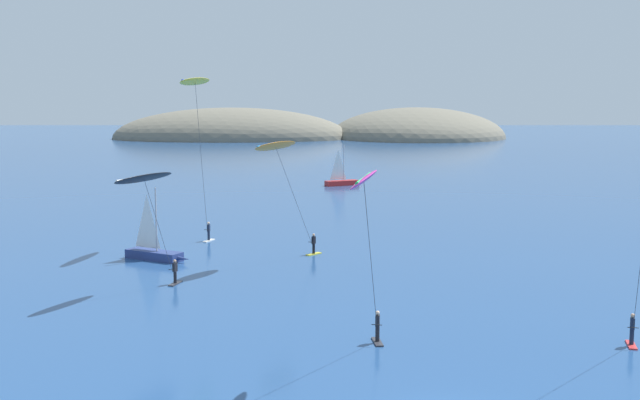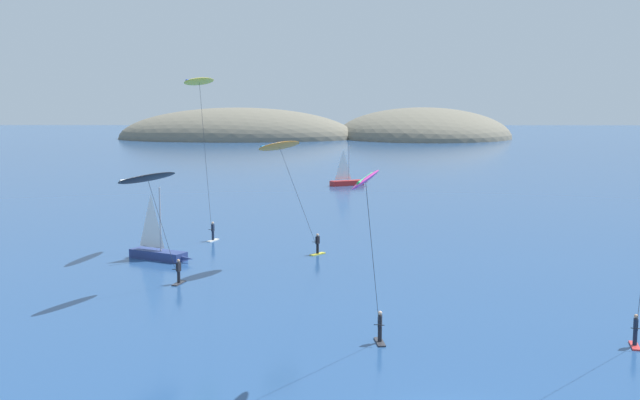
{
  "view_description": "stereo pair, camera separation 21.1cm",
  "coord_description": "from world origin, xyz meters",
  "px_view_note": "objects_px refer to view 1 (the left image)",
  "views": [
    {
      "loc": [
        -5.29,
        -30.32,
        12.91
      ],
      "look_at": [
        -5.52,
        23.12,
        5.8
      ],
      "focal_mm": 45.0,
      "sensor_mm": 36.0,
      "label": 1
    },
    {
      "loc": [
        -5.08,
        -30.32,
        12.91
      ],
      "look_at": [
        -5.52,
        23.12,
        5.8
      ],
      "focal_mm": 45.0,
      "sensor_mm": 36.0,
      "label": 2
    }
  ],
  "objects_px": {
    "sailboat_near": "(161,252)",
    "kitesurfer_orange": "(282,154)",
    "kitesurfer_black": "(150,187)",
    "sailboat_far": "(347,181)",
    "kitesurfer_magenta": "(369,198)",
    "kitesurfer_yellow": "(200,93)"
  },
  "relations": [
    {
      "from": "kitesurfer_black",
      "to": "kitesurfer_orange",
      "type": "bearing_deg",
      "value": 47.45
    },
    {
      "from": "sailboat_near",
      "to": "kitesurfer_orange",
      "type": "relative_size",
      "value": 0.6
    },
    {
      "from": "sailboat_near",
      "to": "kitesurfer_black",
      "type": "xyz_separation_m",
      "value": [
        1.65,
        -10.54,
        6.35
      ]
    },
    {
      "from": "sailboat_near",
      "to": "sailboat_far",
      "type": "bearing_deg",
      "value": 72.58
    },
    {
      "from": "kitesurfer_orange",
      "to": "kitesurfer_yellow",
      "type": "xyz_separation_m",
      "value": [
        -7.25,
        7.53,
        4.55
      ]
    },
    {
      "from": "kitesurfer_orange",
      "to": "sailboat_far",
      "type": "bearing_deg",
      "value": 83.09
    },
    {
      "from": "sailboat_far",
      "to": "kitesurfer_black",
      "type": "relative_size",
      "value": 0.72
    },
    {
      "from": "sailboat_far",
      "to": "kitesurfer_magenta",
      "type": "xyz_separation_m",
      "value": [
        -1.34,
        -77.42,
        7.65
      ]
    },
    {
      "from": "sailboat_near",
      "to": "kitesurfer_orange",
      "type": "distance_m",
      "value": 12.53
    },
    {
      "from": "sailboat_far",
      "to": "kitesurfer_black",
      "type": "distance_m",
      "value": 63.9
    },
    {
      "from": "kitesurfer_magenta",
      "to": "sailboat_far",
      "type": "bearing_deg",
      "value": 89.01
    },
    {
      "from": "kitesurfer_black",
      "to": "kitesurfer_yellow",
      "type": "xyz_separation_m",
      "value": [
        0.78,
        16.28,
        5.96
      ]
    },
    {
      "from": "sailboat_near",
      "to": "sailboat_far",
      "type": "distance_m",
      "value": 53.85
    },
    {
      "from": "sailboat_far",
      "to": "kitesurfer_magenta",
      "type": "height_order",
      "value": "kitesurfer_magenta"
    },
    {
      "from": "sailboat_near",
      "to": "kitesurfer_orange",
      "type": "xyz_separation_m",
      "value": [
        9.68,
        -1.79,
        7.76
      ]
    },
    {
      "from": "kitesurfer_orange",
      "to": "kitesurfer_yellow",
      "type": "height_order",
      "value": "kitesurfer_yellow"
    },
    {
      "from": "sailboat_near",
      "to": "kitesurfer_magenta",
      "type": "distance_m",
      "value": 30.91
    },
    {
      "from": "sailboat_near",
      "to": "kitesurfer_black",
      "type": "height_order",
      "value": "kitesurfer_black"
    },
    {
      "from": "sailboat_near",
      "to": "kitesurfer_black",
      "type": "distance_m",
      "value": 12.41
    },
    {
      "from": "kitesurfer_magenta",
      "to": "kitesurfer_black",
      "type": "distance_m",
      "value": 20.37
    },
    {
      "from": "sailboat_far",
      "to": "kitesurfer_orange",
      "type": "distance_m",
      "value": 54.11
    },
    {
      "from": "sailboat_far",
      "to": "kitesurfer_black",
      "type": "height_order",
      "value": "kitesurfer_black"
    }
  ]
}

